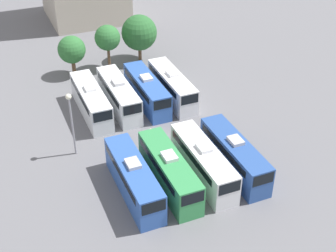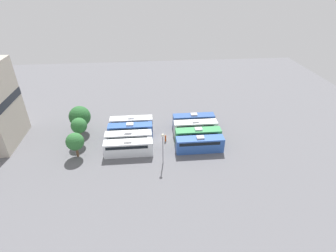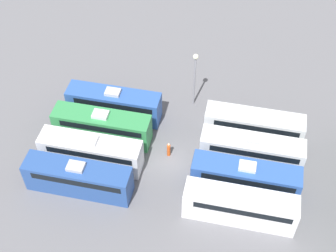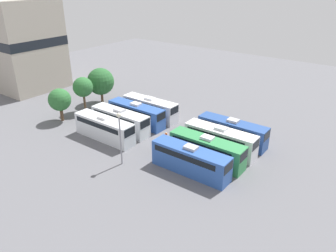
{
  "view_description": "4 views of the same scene",
  "coord_description": "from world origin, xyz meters",
  "px_view_note": "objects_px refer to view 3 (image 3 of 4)",
  "views": [
    {
      "loc": [
        -15.17,
        -39.28,
        29.6
      ],
      "look_at": [
        1.15,
        -0.49,
        1.69
      ],
      "focal_mm": 50.0,
      "sensor_mm": 36.0,
      "label": 1
    },
    {
      "loc": [
        -50.81,
        3.62,
        34.01
      ],
      "look_at": [
        0.19,
        -1.02,
        3.47
      ],
      "focal_mm": 28.0,
      "sensor_mm": 36.0,
      "label": 2
    },
    {
      "loc": [
        29.12,
        6.02,
        37.91
      ],
      "look_at": [
        -1.82,
        -0.64,
        3.3
      ],
      "focal_mm": 50.0,
      "sensor_mm": 36.0,
      "label": 3
    },
    {
      "loc": [
        -34.63,
        -25.91,
        22.45
      ],
      "look_at": [
        -0.77,
        -0.67,
        2.83
      ],
      "focal_mm": 35.0,
      "sensor_mm": 36.0,
      "label": 4
    }
  ],
  "objects_px": {
    "bus_3": "(79,177)",
    "bus_4": "(254,125)",
    "bus_1": "(102,126)",
    "light_pole": "(195,71)",
    "bus_5": "(252,150)",
    "bus_2": "(91,151)",
    "bus_6": "(246,177)",
    "worker_person": "(169,150)",
    "bus_0": "(114,103)",
    "bus_7": "(240,206)"
  },
  "relations": [
    {
      "from": "bus_2",
      "to": "bus_3",
      "type": "height_order",
      "value": "same"
    },
    {
      "from": "bus_0",
      "to": "bus_3",
      "type": "relative_size",
      "value": 1.0
    },
    {
      "from": "bus_2",
      "to": "worker_person",
      "type": "relative_size",
      "value": 5.77
    },
    {
      "from": "worker_person",
      "to": "bus_1",
      "type": "bearing_deg",
      "value": -97.37
    },
    {
      "from": "bus_2",
      "to": "light_pole",
      "type": "height_order",
      "value": "light_pole"
    },
    {
      "from": "bus_1",
      "to": "bus_2",
      "type": "height_order",
      "value": "same"
    },
    {
      "from": "bus_7",
      "to": "bus_2",
      "type": "bearing_deg",
      "value": -102.11
    },
    {
      "from": "light_pole",
      "to": "bus_7",
      "type": "bearing_deg",
      "value": 25.82
    },
    {
      "from": "bus_3",
      "to": "bus_4",
      "type": "distance_m",
      "value": 18.78
    },
    {
      "from": "bus_4",
      "to": "bus_6",
      "type": "bearing_deg",
      "value": -1.5
    },
    {
      "from": "bus_4",
      "to": "bus_5",
      "type": "distance_m",
      "value": 3.43
    },
    {
      "from": "bus_2",
      "to": "bus_6",
      "type": "xyz_separation_m",
      "value": [
        -0.03,
        15.38,
        0.0
      ]
    },
    {
      "from": "bus_4",
      "to": "light_pole",
      "type": "distance_m",
      "value": 8.53
    },
    {
      "from": "bus_0",
      "to": "bus_4",
      "type": "relative_size",
      "value": 1.0
    },
    {
      "from": "worker_person",
      "to": "light_pole",
      "type": "xyz_separation_m",
      "value": [
        -8.01,
        1.17,
        4.09
      ]
    },
    {
      "from": "light_pole",
      "to": "worker_person",
      "type": "bearing_deg",
      "value": -8.29
    },
    {
      "from": "bus_2",
      "to": "bus_5",
      "type": "distance_m",
      "value": 16.04
    },
    {
      "from": "bus_2",
      "to": "bus_3",
      "type": "distance_m",
      "value": 3.35
    },
    {
      "from": "bus_0",
      "to": "bus_4",
      "type": "xyz_separation_m",
      "value": [
        0.06,
        15.26,
        0.0
      ]
    },
    {
      "from": "bus_1",
      "to": "light_pole",
      "type": "bearing_deg",
      "value": 129.77
    },
    {
      "from": "bus_4",
      "to": "worker_person",
      "type": "height_order",
      "value": "bus_4"
    },
    {
      "from": "bus_1",
      "to": "worker_person",
      "type": "height_order",
      "value": "bus_1"
    },
    {
      "from": "bus_0",
      "to": "bus_2",
      "type": "bearing_deg",
      "value": -2.51
    },
    {
      "from": "bus_7",
      "to": "worker_person",
      "type": "distance_m",
      "value": 9.88
    },
    {
      "from": "bus_0",
      "to": "bus_1",
      "type": "bearing_deg",
      "value": -4.63
    },
    {
      "from": "bus_1",
      "to": "bus_5",
      "type": "relative_size",
      "value": 1.0
    },
    {
      "from": "bus_6",
      "to": "worker_person",
      "type": "height_order",
      "value": "bus_6"
    },
    {
      "from": "bus_3",
      "to": "bus_5",
      "type": "relative_size",
      "value": 1.0
    },
    {
      "from": "bus_0",
      "to": "bus_3",
      "type": "xyz_separation_m",
      "value": [
        10.34,
        -0.47,
        0.0
      ]
    },
    {
      "from": "bus_1",
      "to": "light_pole",
      "type": "distance_m",
      "value": 11.46
    },
    {
      "from": "bus_2",
      "to": "bus_4",
      "type": "xyz_separation_m",
      "value": [
        -6.94,
        15.56,
        0.0
      ]
    },
    {
      "from": "bus_2",
      "to": "bus_0",
      "type": "bearing_deg",
      "value": 177.49
    },
    {
      "from": "bus_2",
      "to": "bus_4",
      "type": "height_order",
      "value": "same"
    },
    {
      "from": "bus_3",
      "to": "bus_4",
      "type": "relative_size",
      "value": 1.0
    },
    {
      "from": "bus_2",
      "to": "bus_4",
      "type": "distance_m",
      "value": 17.04
    },
    {
      "from": "bus_7",
      "to": "light_pole",
      "type": "height_order",
      "value": "light_pole"
    },
    {
      "from": "bus_2",
      "to": "worker_person",
      "type": "height_order",
      "value": "bus_2"
    },
    {
      "from": "worker_person",
      "to": "light_pole",
      "type": "bearing_deg",
      "value": 171.71
    },
    {
      "from": "bus_6",
      "to": "bus_7",
      "type": "distance_m",
      "value": 3.3
    },
    {
      "from": "bus_0",
      "to": "light_pole",
      "type": "bearing_deg",
      "value": 113.77
    },
    {
      "from": "bus_4",
      "to": "bus_6",
      "type": "relative_size",
      "value": 1.0
    },
    {
      "from": "bus_4",
      "to": "bus_5",
      "type": "height_order",
      "value": "same"
    },
    {
      "from": "bus_1",
      "to": "bus_7",
      "type": "relative_size",
      "value": 1.0
    },
    {
      "from": "bus_0",
      "to": "bus_7",
      "type": "relative_size",
      "value": 1.0
    },
    {
      "from": "bus_1",
      "to": "worker_person",
      "type": "relative_size",
      "value": 5.77
    },
    {
      "from": "bus_0",
      "to": "bus_5",
      "type": "height_order",
      "value": "same"
    },
    {
      "from": "light_pole",
      "to": "bus_2",
      "type": "bearing_deg",
      "value": -38.74
    },
    {
      "from": "worker_person",
      "to": "bus_2",
      "type": "bearing_deg",
      "value": -70.49
    },
    {
      "from": "bus_2",
      "to": "bus_1",
      "type": "bearing_deg",
      "value": 179.56
    },
    {
      "from": "bus_3",
      "to": "bus_6",
      "type": "bearing_deg",
      "value": 102.23
    }
  ]
}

